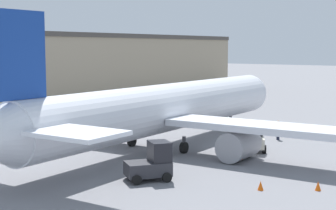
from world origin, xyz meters
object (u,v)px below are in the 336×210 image
ground_crew_worker (278,129)px  safety_cone_near (318,186)px  safety_cone_far (261,186)px  airplane (162,110)px  baggage_tug (152,163)px  belt_loader_truck (254,137)px

ground_crew_worker → safety_cone_near: bearing=117.9°
safety_cone_far → airplane: bearing=62.6°
baggage_tug → belt_loader_truck: (12.29, -0.66, -0.01)m
airplane → safety_cone_near: (-4.45, -15.13, -2.96)m
ground_crew_worker → baggage_tug: bearing=84.4°
baggage_tug → belt_loader_truck: 12.31m
belt_loader_truck → safety_cone_far: (-10.24, -5.92, -0.79)m
airplane → safety_cone_far: size_ratio=73.80×
belt_loader_truck → safety_cone_near: (-8.26, -8.64, -0.79)m
ground_crew_worker → baggage_tug: baggage_tug is taller
ground_crew_worker → belt_loader_truck: belt_loader_truck is taller
safety_cone_near → safety_cone_far: 3.36m
ground_crew_worker → safety_cone_far: ground_crew_worker is taller
airplane → baggage_tug: 10.51m
safety_cone_near → belt_loader_truck: bearing=46.3°
safety_cone_near → safety_cone_far: (-1.98, 2.71, 0.00)m
airplane → safety_cone_far: bearing=-121.6°
baggage_tug → safety_cone_near: 10.17m
airplane → baggage_tug: airplane is taller
belt_loader_truck → airplane: bearing=89.8°
ground_crew_worker → safety_cone_near: 16.83m
ground_crew_worker → safety_cone_near: ground_crew_worker is taller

